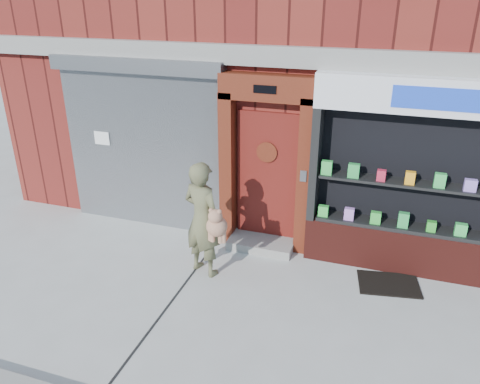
% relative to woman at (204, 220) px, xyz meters
% --- Properties ---
extents(ground, '(80.00, 80.00, 0.00)m').
position_rel_woman_xyz_m(ground, '(1.38, -0.73, -0.91)').
color(ground, '#9E9E99').
rests_on(ground, ground).
extents(shutter_bay, '(3.10, 0.30, 3.04)m').
position_rel_woman_xyz_m(shutter_bay, '(-1.62, 1.20, 0.81)').
color(shutter_bay, gray).
rests_on(shutter_bay, ground).
extents(red_door_bay, '(1.52, 0.58, 2.90)m').
position_rel_woman_xyz_m(red_door_bay, '(0.63, 1.13, 0.54)').
color(red_door_bay, '#501A0D').
rests_on(red_door_bay, ground).
extents(pharmacy_bay, '(3.50, 0.41, 3.00)m').
position_rel_woman_xyz_m(pharmacy_bay, '(3.13, 1.09, 0.46)').
color(pharmacy_bay, '#4F1712').
rests_on(pharmacy_bay, ground).
extents(woman, '(0.83, 0.65, 1.82)m').
position_rel_woman_xyz_m(woman, '(0.00, 0.00, 0.00)').
color(woman, brown).
rests_on(woman, ground).
extents(doormat, '(0.98, 0.76, 0.02)m').
position_rel_woman_xyz_m(doormat, '(2.74, 0.54, -0.90)').
color(doormat, black).
rests_on(doormat, ground).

